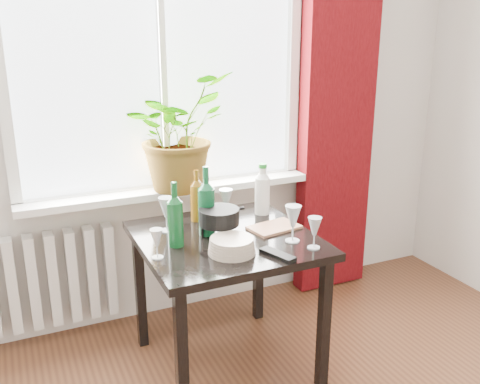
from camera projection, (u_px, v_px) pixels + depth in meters
name	position (u px, v px, depth m)	size (l,w,h in m)	color
window	(161.00, 53.00, 2.96)	(1.72, 0.08, 1.62)	white
windowsill	(170.00, 190.00, 3.13)	(1.72, 0.20, 0.04)	white
curtain	(338.00, 99.00, 3.40)	(0.50, 0.12, 2.56)	#3D0508
radiator	(43.00, 281.00, 2.99)	(0.80, 0.10, 0.55)	silver
table	(226.00, 253.00, 2.70)	(0.85, 0.85, 0.74)	black
potted_plant	(177.00, 132.00, 3.00)	(0.59, 0.51, 0.66)	#2B701D
wine_bottle_left	(175.00, 214.00, 2.51)	(0.08, 0.08, 0.32)	#0D461C
wine_bottle_right	(206.00, 200.00, 2.65)	(0.08, 0.08, 0.36)	#0E4A27
bottle_amber	(197.00, 195.00, 2.85)	(0.07, 0.07, 0.29)	brown
cleaning_bottle	(262.00, 189.00, 2.95)	(0.08, 0.08, 0.29)	white
wineglass_front_right	(293.00, 223.00, 2.58)	(0.08, 0.08, 0.19)	silver
wineglass_far_right	(314.00, 233.00, 2.50)	(0.07, 0.07, 0.16)	silver
wineglass_back_center	(226.00, 204.00, 2.88)	(0.07, 0.07, 0.17)	#B7BFC5
wineglass_back_left	(166.00, 214.00, 2.71)	(0.08, 0.08, 0.19)	silver
wineglass_front_left	(157.00, 244.00, 2.40)	(0.06, 0.06, 0.14)	silver
plate_stack	(232.00, 246.00, 2.46)	(0.22, 0.22, 0.07)	beige
fondue_pot	(219.00, 224.00, 2.62)	(0.23, 0.20, 0.16)	black
tv_remote	(278.00, 255.00, 2.43)	(0.05, 0.19, 0.02)	black
cutting_board	(274.00, 227.00, 2.77)	(0.25, 0.16, 0.01)	#A76C4B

